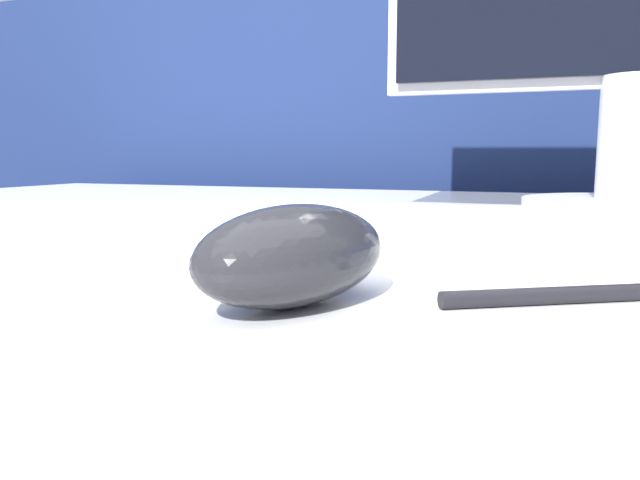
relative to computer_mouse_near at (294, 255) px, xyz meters
name	(u,v)px	position (x,y,z in m)	size (l,w,h in m)	color
partition_panel	(463,266)	(-0.05, 0.99, -0.18)	(5.00, 0.03, 1.19)	navy
computer_mouse_near	(294,255)	(0.00, 0.00, 0.00)	(0.09, 0.12, 0.04)	#232328
keyboard	(309,223)	(-0.08, 0.21, -0.01)	(0.42, 0.16, 0.02)	white
pen	(598,294)	(0.13, 0.05, -0.02)	(0.13, 0.08, 0.01)	black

